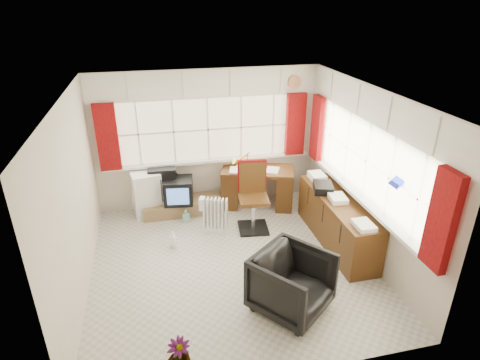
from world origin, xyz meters
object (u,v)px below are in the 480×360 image
at_px(office_chair, 292,283).
at_px(tv_bench, 183,206).
at_px(desk, 257,185).
at_px(credenza, 337,221).
at_px(crt_tv, 179,191).
at_px(desk_lamp, 248,159).
at_px(mini_fridge, 147,193).
at_px(task_chair, 253,193).
at_px(radiator, 216,218).

bearing_deg(office_chair, tv_bench, 72.41).
bearing_deg(tv_bench, desk, -2.09).
relative_size(credenza, tv_bench, 1.43).
bearing_deg(desk, credenza, -58.73).
distance_m(office_chair, crt_tv, 2.94).
distance_m(desk_lamp, credenza, 1.83).
xyz_separation_m(desk, mini_fridge, (-2.00, 0.13, -0.00)).
height_order(task_chair, crt_tv, task_chair).
bearing_deg(credenza, office_chair, -133.38).
relative_size(tv_bench, mini_fridge, 1.71).
xyz_separation_m(office_chair, credenza, (1.20, 1.27, -0.00)).
bearing_deg(crt_tv, mini_fridge, 164.27).
relative_size(desk, radiator, 2.30).
bearing_deg(crt_tv, office_chair, -67.20).
xyz_separation_m(desk, task_chair, (-0.27, -0.68, 0.21)).
distance_m(task_chair, office_chair, 2.07).
bearing_deg(tv_bench, crt_tv, -128.41).
relative_size(task_chair, mini_fridge, 1.43).
relative_size(desk_lamp, radiator, 0.69).
distance_m(credenza, crt_tv, 2.75).
xyz_separation_m(task_chair, radiator, (-0.64, -0.06, -0.37)).
xyz_separation_m(desk_lamp, radiator, (-0.68, -0.56, -0.78)).
relative_size(desk_lamp, crt_tv, 0.77).
height_order(desk, radiator, desk).
bearing_deg(task_chair, credenza, -34.00).
bearing_deg(task_chair, office_chair, -90.93).
xyz_separation_m(radiator, credenza, (1.81, -0.73, 0.14)).
bearing_deg(desk_lamp, crt_tv, 172.44).
distance_m(radiator, crt_tv, 0.92).
distance_m(credenza, tv_bench, 2.75).
bearing_deg(radiator, desk, 39.09).
height_order(desk, desk_lamp, desk_lamp).
xyz_separation_m(desk_lamp, tv_bench, (-1.15, 0.24, -0.91)).
bearing_deg(desk_lamp, office_chair, -91.51).
relative_size(task_chair, credenza, 0.58).
xyz_separation_m(radiator, crt_tv, (-0.53, 0.72, 0.22)).
bearing_deg(mini_fridge, radiator, -38.88).
bearing_deg(task_chair, mini_fridge, 154.75).
height_order(desk_lamp, credenza, desk_lamp).
xyz_separation_m(desk, desk_lamp, (-0.24, -0.19, 0.63)).
relative_size(desk_lamp, credenza, 0.21).
bearing_deg(crt_tv, desk, 0.99).
height_order(office_chair, credenza, credenza).
distance_m(desk, office_chair, 2.75).
distance_m(desk_lamp, mini_fridge, 1.89).
distance_m(desk_lamp, tv_bench, 1.48).
relative_size(credenza, mini_fridge, 2.45).
xyz_separation_m(credenza, crt_tv, (-2.34, 1.44, 0.09)).
height_order(task_chair, mini_fridge, task_chair).
distance_m(radiator, tv_bench, 0.93).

